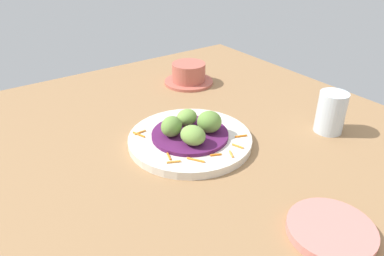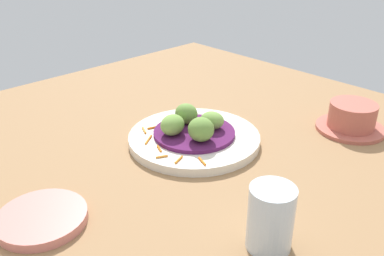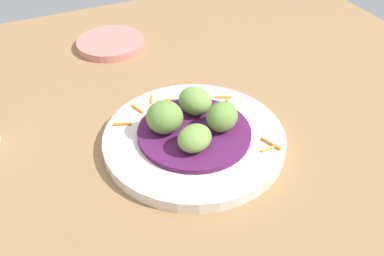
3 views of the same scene
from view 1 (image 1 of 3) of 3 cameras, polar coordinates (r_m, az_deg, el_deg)
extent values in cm
cube|color=#936D47|center=(78.94, -1.54, -3.44)|extent=(110.00, 110.00, 2.00)
cylinder|color=silver|center=(78.74, -0.22, -1.91)|extent=(26.86, 26.86, 1.76)
cylinder|color=#51194C|center=(78.08, -0.22, -1.10)|extent=(16.65, 16.65, 0.81)
cylinder|color=orange|center=(80.31, -8.19, -0.67)|extent=(2.76, 0.49, 0.40)
cylinder|color=orange|center=(72.09, 3.79, -4.22)|extent=(2.27, 1.28, 0.40)
cylinder|color=orange|center=(79.48, -8.38, -1.03)|extent=(1.48, 3.27, 0.40)
cylinder|color=orange|center=(78.81, 7.74, -1.26)|extent=(2.68, 1.34, 0.40)
cylinder|color=orange|center=(72.54, 6.21, -4.11)|extent=(1.30, 2.20, 0.40)
cylinder|color=orange|center=(69.99, -2.90, -5.33)|extent=(2.64, 1.52, 0.40)
cylinder|color=orange|center=(75.18, 7.22, -2.86)|extent=(1.25, 2.58, 0.40)
cylinder|color=orange|center=(70.43, 0.61, -5.04)|extent=(2.32, 3.24, 0.40)
cylinder|color=orange|center=(71.58, -3.66, -4.48)|extent=(1.08, 2.38, 0.40)
ellipsoid|color=#759E47|center=(73.39, 0.45, -1.05)|extent=(6.12, 6.61, 4.05)
ellipsoid|color=olive|center=(77.56, 2.75, 0.99)|extent=(7.14, 7.06, 4.72)
ellipsoid|color=#759E47|center=(80.52, -0.83, 1.69)|extent=(6.11, 5.65, 3.57)
ellipsoid|color=olive|center=(76.15, -3.24, 0.25)|extent=(6.04, 5.68, 4.37)
cylinder|color=tan|center=(61.70, 21.06, -14.80)|extent=(13.58, 13.58, 1.49)
cylinder|color=#B75B4C|center=(110.07, -0.51, 7.31)|extent=(14.58, 14.58, 0.80)
cylinder|color=#B75B4C|center=(108.94, -0.52, 8.82)|extent=(9.93, 9.93, 5.41)
cylinder|color=silver|center=(87.63, 21.06, 2.32)|extent=(6.40, 6.40, 9.55)
camera|label=2|loc=(0.93, 57.01, 16.50)|focal=39.33mm
camera|label=3|loc=(1.15, -4.88, 29.39)|focal=39.88mm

